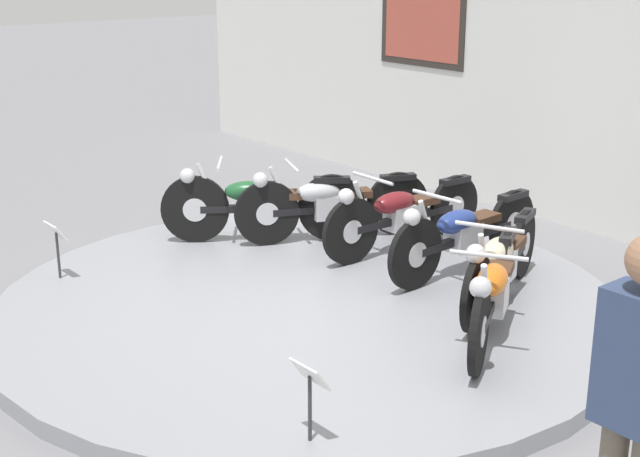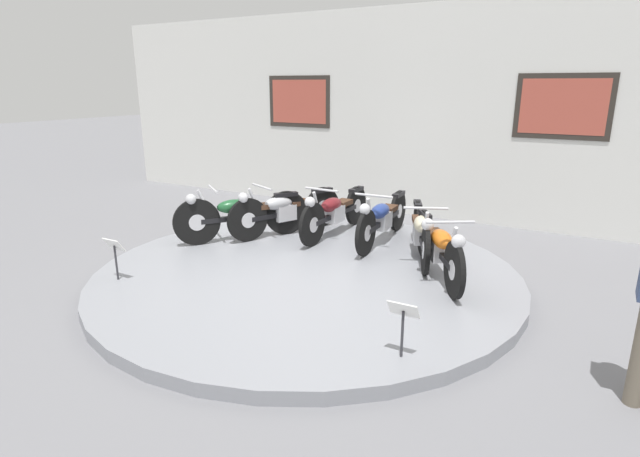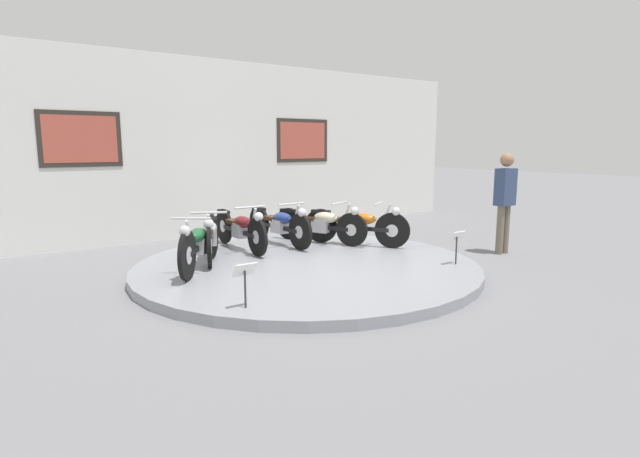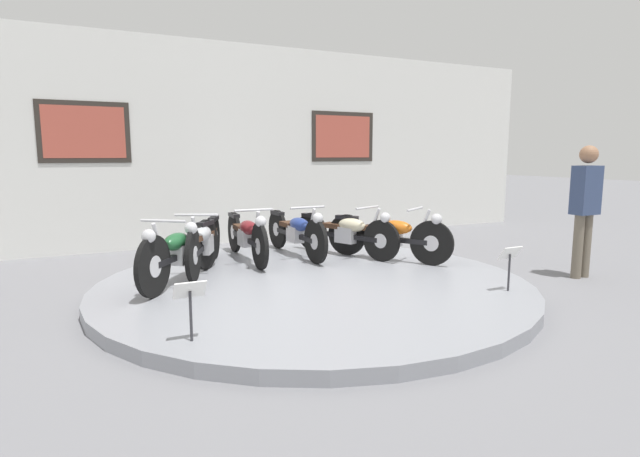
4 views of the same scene
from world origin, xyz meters
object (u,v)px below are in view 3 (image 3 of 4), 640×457
Objects in this scene: motorcycle_blue at (280,224)px; motorcycle_orange at (358,225)px; info_placard_front_centre at (457,240)px; motorcycle_cream at (321,223)px; visitor_standing at (505,197)px; info_placard_front_left at (245,276)px; motorcycle_green at (200,242)px; motorcycle_silver at (210,234)px; motorcycle_maroon at (241,228)px.

motorcycle_blue is 1.16× the size of motorcycle_orange.
motorcycle_cream is at bearing 105.11° from info_placard_front_centre.
visitor_standing reaches higher than motorcycle_orange.
info_placard_front_left is at bearing -138.27° from motorcycle_cream.
motorcycle_green is 0.96× the size of motorcycle_orange.
motorcycle_blue is at bearing 154.77° from motorcycle_cream.
info_placard_front_left is (-3.25, -1.98, -0.01)m from motorcycle_orange.
motorcycle_silver is 3.82m from info_placard_front_centre.
motorcycle_orange is 2.00m from info_placard_front_centre.
motorcycle_blue is at bearing 25.28° from motorcycle_green.
motorcycle_maroon is 1.00× the size of motorcycle_blue.
motorcycle_blue is at bearing 53.03° from info_placard_front_left.
motorcycle_cream is at bearing -12.48° from motorcycle_maroon.
motorcycle_blue is at bearing 142.53° from visitor_standing.
motorcycle_cream is at bearing -25.23° from motorcycle_blue.
motorcycle_maroon reaches higher than motorcycle_orange.
motorcycle_green reaches higher than motorcycle_cream.
visitor_standing is (2.48, -2.10, 0.51)m from motorcycle_cream.
motorcycle_orange is at bearing -54.61° from motorcycle_cream.
motorcycle_cream is 0.69m from motorcycle_orange.
motorcycle_green is 0.83× the size of motorcycle_maroon.
motorcycle_orange is (2.57, -0.57, -0.01)m from motorcycle_silver.
motorcycle_green is 0.91× the size of motorcycle_cream.
motorcycle_maroon is at bearing 167.52° from motorcycle_cream.
motorcycle_silver is at bearing 179.92° from motorcycle_cream.
motorcycle_blue is at bearing -0.01° from motorcycle_maroon.
motorcycle_cream is (2.16, -0.00, -0.02)m from motorcycle_silver.
motorcycle_cream is 3.55× the size of info_placard_front_left.
motorcycle_maroon is 3.18m from info_placard_front_left.
motorcycle_maroon is 1.51m from motorcycle_cream.
motorcycle_silver is at bearing 54.40° from motorcycle_green.
info_placard_front_left is at bearing -148.69° from motorcycle_orange.
motorcycle_blue is 1.09× the size of motorcycle_cream.
motorcycle_silver is 3.59× the size of info_placard_front_centre.
visitor_standing reaches higher than motorcycle_green.
motorcycle_green reaches higher than motorcycle_silver.
motorcycle_silver is at bearing -154.97° from motorcycle_maroon.
motorcycle_silver reaches higher than info_placard_front_left.
info_placard_front_centre is at bearing -41.77° from motorcycle_silver.
motorcycle_cream is (1.47, -0.33, -0.01)m from motorcycle_maroon.
visitor_standing is (2.08, -1.54, 0.50)m from motorcycle_orange.
info_placard_front_left is 0.29× the size of visitor_standing.
info_placard_front_left is at bearing 180.00° from info_placard_front_centre.
motorcycle_green is 0.92× the size of visitor_standing.
motorcycle_maroon is 1.09× the size of motorcycle_cream.
motorcycle_orange is 3.34× the size of info_placard_front_left.
motorcycle_blue is (1.47, 0.32, -0.01)m from motorcycle_silver.
motorcycle_orange is 0.96× the size of visitor_standing.
motorcycle_orange is (1.09, -0.89, -0.00)m from motorcycle_blue.
motorcycle_silver reaches higher than motorcycle_cream.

